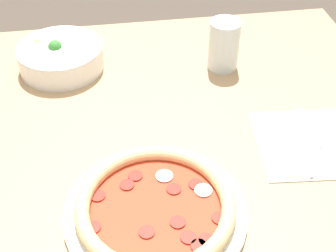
# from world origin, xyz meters

# --- Properties ---
(dining_table) EXTENTS (1.20, 0.93, 0.73)m
(dining_table) POSITION_xyz_m (0.00, 0.00, 0.63)
(dining_table) COLOR tan
(dining_table) RESTS_ON ground_plane
(pizza) EXTENTS (0.31, 0.31, 0.04)m
(pizza) POSITION_xyz_m (0.02, -0.21, 0.75)
(pizza) COLOR white
(pizza) RESTS_ON dining_table
(bowl) EXTENTS (0.20, 0.20, 0.07)m
(bowl) POSITION_xyz_m (-0.14, 0.27, 0.76)
(bowl) COLOR white
(bowl) RESTS_ON dining_table
(napkin) EXTENTS (0.21, 0.21, 0.00)m
(napkin) POSITION_xyz_m (0.34, -0.08, 0.73)
(napkin) COLOR white
(napkin) RESTS_ON dining_table
(fork) EXTENTS (0.02, 0.19, 0.00)m
(fork) POSITION_xyz_m (0.31, -0.08, 0.74)
(fork) COLOR silver
(fork) RESTS_ON napkin
(knife) EXTENTS (0.02, 0.20, 0.01)m
(knife) POSITION_xyz_m (0.37, -0.09, 0.74)
(knife) COLOR silver
(knife) RESTS_ON napkin
(glass) EXTENTS (0.07, 0.07, 0.12)m
(glass) POSITION_xyz_m (0.24, 0.21, 0.79)
(glass) COLOR silver
(glass) RESTS_ON dining_table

